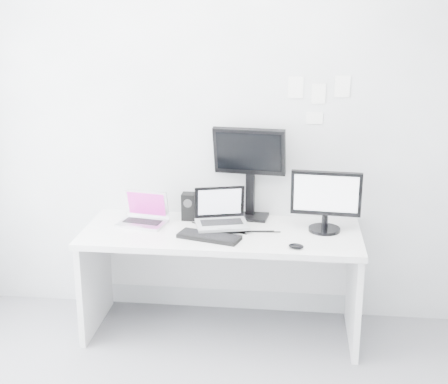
# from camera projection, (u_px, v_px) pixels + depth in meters

# --- Properties ---
(back_wall) EXTENTS (3.60, 0.00, 3.60)m
(back_wall) POSITION_uv_depth(u_px,v_px,m) (227.00, 126.00, 4.22)
(back_wall) COLOR silver
(back_wall) RESTS_ON ground
(desk) EXTENTS (1.80, 0.70, 0.73)m
(desk) POSITION_uv_depth(u_px,v_px,m) (221.00, 282.00, 4.17)
(desk) COLOR silver
(desk) RESTS_ON ground
(macbook) EXTENTS (0.34, 0.28, 0.23)m
(macbook) POSITION_uv_depth(u_px,v_px,m) (141.00, 208.00, 4.14)
(macbook) COLOR #B8B7BC
(macbook) RESTS_ON desk
(speaker) EXTENTS (0.11, 0.11, 0.18)m
(speaker) POSITION_uv_depth(u_px,v_px,m) (189.00, 206.00, 4.26)
(speaker) COLOR black
(speaker) RESTS_ON desk
(dell_laptop) EXTENTS (0.39, 0.33, 0.27)m
(dell_laptop) POSITION_uv_depth(u_px,v_px,m) (222.00, 210.00, 4.05)
(dell_laptop) COLOR #9FA1A5
(dell_laptop) RESTS_ON desk
(rear_monitor) EXTENTS (0.50, 0.23, 0.65)m
(rear_monitor) POSITION_uv_depth(u_px,v_px,m) (250.00, 172.00, 4.22)
(rear_monitor) COLOR black
(rear_monitor) RESTS_ON desk
(samsung_monitor) EXTENTS (0.46, 0.24, 0.41)m
(samsung_monitor) POSITION_uv_depth(u_px,v_px,m) (326.00, 201.00, 4.01)
(samsung_monitor) COLOR black
(samsung_monitor) RESTS_ON desk
(keyboard) EXTENTS (0.42, 0.24, 0.03)m
(keyboard) POSITION_uv_depth(u_px,v_px,m) (209.00, 237.00, 3.93)
(keyboard) COLOR black
(keyboard) RESTS_ON desk
(mouse) EXTENTS (0.11, 0.08, 0.03)m
(mouse) POSITION_uv_depth(u_px,v_px,m) (296.00, 246.00, 3.77)
(mouse) COLOR black
(mouse) RESTS_ON desk
(wall_note_0) EXTENTS (0.10, 0.00, 0.14)m
(wall_note_0) POSITION_uv_depth(u_px,v_px,m) (296.00, 87.00, 4.09)
(wall_note_0) COLOR white
(wall_note_0) RESTS_ON back_wall
(wall_note_1) EXTENTS (0.09, 0.00, 0.13)m
(wall_note_1) POSITION_uv_depth(u_px,v_px,m) (319.00, 94.00, 4.08)
(wall_note_1) COLOR white
(wall_note_1) RESTS_ON back_wall
(wall_note_2) EXTENTS (0.10, 0.00, 0.14)m
(wall_note_2) POSITION_uv_depth(u_px,v_px,m) (342.00, 86.00, 4.05)
(wall_note_2) COLOR white
(wall_note_2) RESTS_ON back_wall
(wall_note_3) EXTENTS (0.11, 0.00, 0.08)m
(wall_note_3) POSITION_uv_depth(u_px,v_px,m) (314.00, 118.00, 4.13)
(wall_note_3) COLOR white
(wall_note_3) RESTS_ON back_wall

